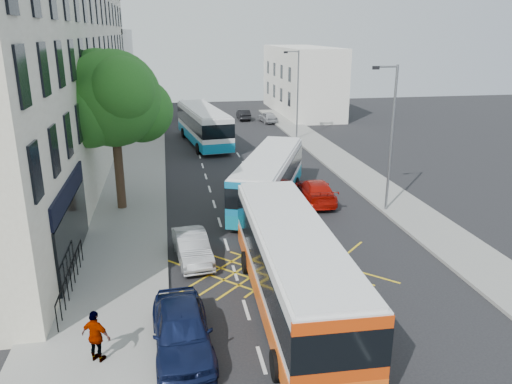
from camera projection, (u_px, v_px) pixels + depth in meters
name	position (u px, v px, depth m)	size (l,w,h in m)	color
ground	(358.00, 349.00, 16.15)	(120.00, 120.00, 0.00)	black
pavement_left	(122.00, 208.00, 28.73)	(5.00, 70.00, 0.15)	gray
pavement_right	(383.00, 193.00, 31.43)	(3.00, 70.00, 0.15)	gray
terrace_main	(43.00, 77.00, 34.63)	(8.30, 45.00, 13.50)	beige
terrace_far	(98.00, 70.00, 63.74)	(8.00, 20.00, 10.00)	silver
building_right	(301.00, 80.00, 61.71)	(6.00, 18.00, 8.00)	silver
street_tree	(113.00, 100.00, 26.78)	(6.30, 5.70, 8.80)	#382619
lamp_near	(390.00, 132.00, 27.01)	(1.45, 0.15, 8.00)	slate
lamp_far	(297.00, 90.00, 45.73)	(1.45, 0.15, 8.00)	slate
railings	(71.00, 278.00, 19.25)	(0.08, 5.60, 1.14)	black
bus_near	(292.00, 267.00, 18.01)	(3.10, 11.53, 3.22)	silver
bus_mid	(269.00, 178.00, 29.25)	(6.36, 10.80, 3.00)	silver
bus_far	(203.00, 125.00, 44.97)	(4.23, 11.89, 3.27)	silver
motorbike	(374.00, 380.00, 13.34)	(0.83, 2.15, 1.95)	black
parked_car_blue	(182.00, 330.00, 15.81)	(1.83, 4.54, 1.55)	#0D1537
parked_car_silver	(192.00, 247.00, 22.21)	(1.35, 3.88, 1.28)	#94979B
red_hatchback	(315.00, 191.00, 29.87)	(1.90, 4.68, 1.36)	#B31007
distant_car_grey	(192.00, 113.00, 58.31)	(2.13, 4.61, 1.28)	#3D3F44
distant_car_silver	(268.00, 117.00, 55.92)	(1.44, 3.58, 1.22)	#A0A2A8
distant_car_dark	(243.00, 114.00, 57.71)	(1.27, 3.64, 1.20)	black
pedestrian_far	(96.00, 336.00, 15.10)	(1.00, 0.42, 1.70)	gray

